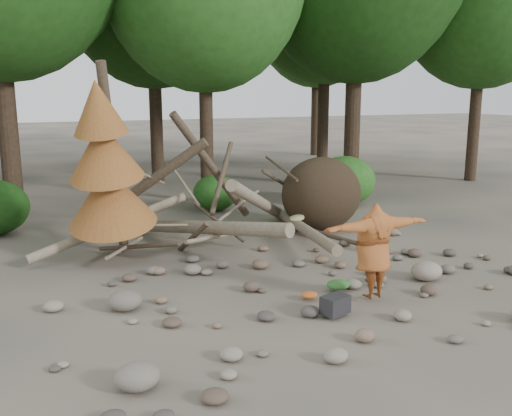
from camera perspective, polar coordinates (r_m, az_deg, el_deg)
name	(u,v)px	position (r m, az deg, el deg)	size (l,w,h in m)	color
ground	(312,295)	(10.75, 5.58, -8.64)	(120.00, 120.00, 0.00)	#514C44
deadfall_pile	(303,197)	(15.03, 4.73, 1.08)	(8.55, 5.24, 3.30)	#332619
dead_conifer	(107,168)	(12.43, -14.72, 3.88)	(2.06, 2.16, 4.35)	#4C3F30
bush_mid	(215,193)	(17.85, -4.09, 1.54)	(1.40, 1.40, 1.12)	#235719
bush_right	(345,181)	(18.88, 8.87, 2.73)	(2.00, 2.00, 1.60)	#2C6720
frisbee_thrower	(374,251)	(10.33, 11.67, -4.19)	(2.64, 0.67, 1.73)	#A05324
backpack	(335,308)	(9.78, 7.92, -9.88)	(0.46, 0.31, 0.31)	black
cloth_green	(338,287)	(10.96, 8.23, -7.83)	(0.46, 0.38, 0.17)	#306B2B
cloth_orange	(309,297)	(10.46, 5.36, -8.90)	(0.31, 0.26, 0.11)	#B2541E
boulder_front_left	(137,376)	(7.69, -11.79, -16.17)	(0.59, 0.53, 0.35)	slate
boulder_mid_right	(427,271)	(11.93, 16.69, -6.05)	(0.63, 0.57, 0.38)	gray
boulder_mid_left	(125,300)	(10.20, -12.97, -8.99)	(0.59, 0.53, 0.35)	#6A6359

